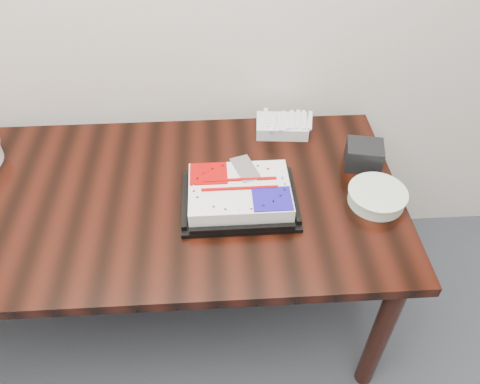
{
  "coord_description": "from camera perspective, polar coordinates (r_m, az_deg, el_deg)",
  "views": [
    {
      "loc": [
        0.25,
        0.8,
        1.92
      ],
      "look_at": [
        0.32,
        1.92,
        0.83
      ],
      "focal_mm": 35.0,
      "sensor_mm": 36.0,
      "label": 1
    }
  ],
  "objects": [
    {
      "name": "table",
      "position": [
        1.76,
        -10.74,
        -2.45
      ],
      "size": [
        1.8,
        0.9,
        0.75
      ],
      "color": "black",
      "rests_on": "ground"
    },
    {
      "name": "plate_stack",
      "position": [
        1.69,
        16.35,
        -0.54
      ],
      "size": [
        0.2,
        0.2,
        0.05
      ],
      "color": "white",
      "rests_on": "table"
    },
    {
      "name": "cake_tray",
      "position": [
        1.61,
        -0.06,
        -0.33
      ],
      "size": [
        0.4,
        0.32,
        0.08
      ],
      "color": "black",
      "rests_on": "table"
    },
    {
      "name": "napkin_box",
      "position": [
        1.82,
        14.86,
        4.34
      ],
      "size": [
        0.15,
        0.14,
        0.1
      ],
      "primitive_type": "cube",
      "rotation": [
        0.0,
        0.0,
        -0.21
      ],
      "color": "black",
      "rests_on": "table"
    },
    {
      "name": "fork_bag",
      "position": [
        1.94,
        5.14,
        8.06
      ],
      "size": [
        0.22,
        0.15,
        0.06
      ],
      "color": "silver",
      "rests_on": "table"
    }
  ]
}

